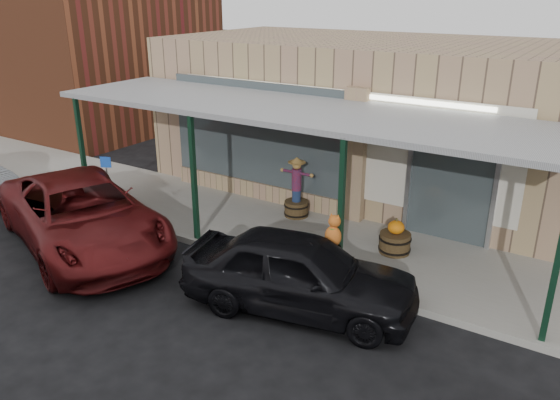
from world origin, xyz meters
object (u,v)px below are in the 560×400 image
Objects in this scene: barrel_scarecrow at (296,196)px; car_maroon at (82,214)px; handicap_sign at (107,175)px; barrel_pumpkin at (395,240)px; parked_sedan at (300,272)px.

barrel_scarecrow is 0.27× the size of car_maroon.
barrel_scarecrow is 1.13× the size of handicap_sign.
barrel_pumpkin is 7.46m from handicap_sign.
parked_sedan is at bearing -64.91° from car_maroon.
handicap_sign is 0.30× the size of parked_sedan.
handicap_sign is at bearing 54.07° from car_maroon.
car_maroon is at bearing -139.14° from barrel_scarecrow.
barrel_scarecrow reaches higher than barrel_pumpkin.
barrel_scarecrow is at bearing 167.83° from barrel_pumpkin.
barrel_scarecrow is 1.95× the size of barrel_pumpkin.
barrel_pumpkin is 6.95m from car_maroon.
handicap_sign is at bearing -168.70° from barrel_pumpkin.
barrel_pumpkin is at bearing -41.60° from car_maroon.
car_maroon is (-3.33, -3.79, 0.11)m from barrel_scarecrow.
barrel_pumpkin is (2.84, -0.61, -0.24)m from barrel_scarecrow.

